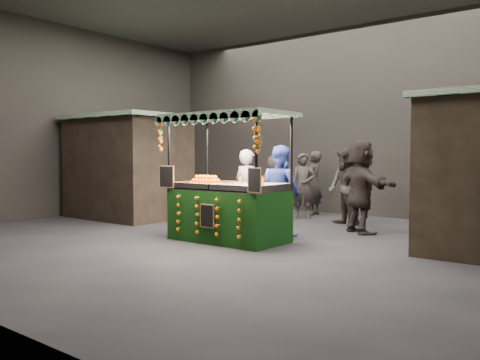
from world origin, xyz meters
The scene contains 13 objects.
ground centered at (0.00, 0.00, 0.00)m, with size 12.00×12.00×0.00m, color black.
market_hall centered at (0.00, 0.00, 3.38)m, with size 12.10×10.10×5.05m.
neighbour_stall_left centered at (-4.40, 1.00, 1.31)m, with size 3.00×2.20×2.60m.
juice_stall centered at (-0.15, -0.15, 0.74)m, with size 2.44×1.44×2.37m.
vendor_grey centered at (-0.51, 0.94, 0.86)m, with size 0.66×0.46×1.72m.
vendor_blue centered at (0.33, 0.92, 0.90)m, with size 1.06×0.95×1.79m.
shopper_0 centered at (-0.73, 3.56, 0.82)m, with size 0.71×0.62×1.65m.
shopper_1 centered at (0.69, 3.00, 0.87)m, with size 1.07×1.02×1.75m.
shopper_2 centered at (0.81, 3.27, 0.75)m, with size 0.95×0.67×1.50m.
shopper_3 centered at (2.72, 4.06, 0.97)m, with size 1.45×1.28×1.95m.
shopper_4 centered at (-0.92, 2.58, 0.80)m, with size 0.92×0.90×1.60m.
shopper_5 centered at (1.41, 2.24, 0.96)m, with size 1.78×1.49×1.92m.
shopper_6 centered at (-0.86, 4.32, 0.85)m, with size 0.48×0.66×1.70m.
Camera 1 is at (5.65, -7.25, 1.62)m, focal length 37.10 mm.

